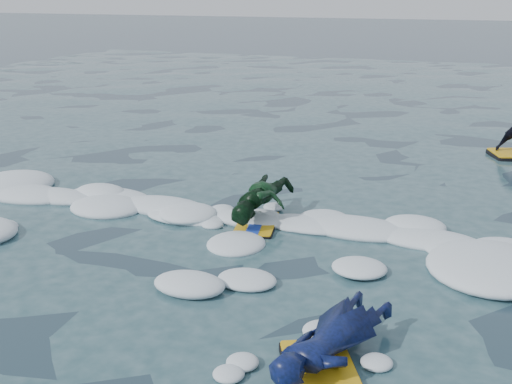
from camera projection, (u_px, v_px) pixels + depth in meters
ground at (193, 273)px, 6.38m from camera, size 120.00×120.00×0.00m
foam_band at (234, 238)px, 7.29m from camera, size 12.00×3.10×0.30m
prone_woman_unit at (331, 343)px, 4.77m from camera, size 0.89×1.53×0.36m
prone_child_unit at (262, 203)px, 7.70m from camera, size 0.65×1.30×0.49m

